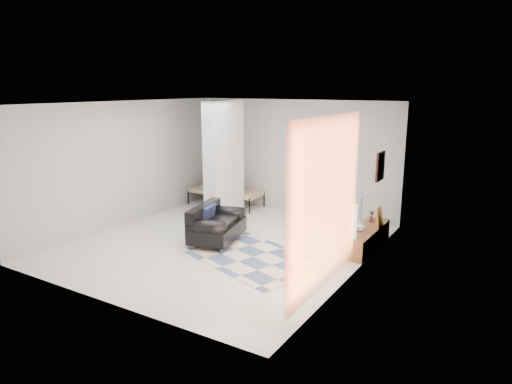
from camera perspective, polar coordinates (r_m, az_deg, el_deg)
The scene contains 17 objects.
floor at distance 9.31m, azimuth -4.02°, elevation -6.47°, with size 6.00×6.00×0.00m, color silver.
ceiling at distance 8.78m, azimuth -4.32°, elevation 11.01°, with size 6.00×6.00×0.00m, color white.
wall_back at distance 11.48m, azimuth 4.54°, elevation 4.46°, with size 6.00×6.00×0.00m, color #B3B6B7.
wall_front at distance 6.79m, azimuth -18.96°, elevation -2.25°, with size 6.00×6.00×0.00m, color #B3B6B7.
wall_left at distance 10.75m, azimuth -16.23°, elevation 3.39°, with size 6.00×6.00×0.00m, color #B3B6B7.
wall_right at distance 7.72m, azimuth 12.75°, elevation -0.06°, with size 6.00×6.00×0.00m, color #B3B6B7.
partition_column at distance 10.86m, azimuth -4.02°, elevation 3.97°, with size 0.35×1.20×2.80m, color silver.
hallway_door at distance 12.58m, azimuth -4.15°, elevation 3.47°, with size 0.85×0.06×2.04m, color white.
curtain at distance 6.68m, azimuth 8.94°, elevation -1.48°, with size 2.55×2.55×0.00m, color #FF7E43.
wall_art at distance 8.86m, azimuth 15.27°, elevation 3.12°, with size 0.04×0.45×0.55m, color #341A0E.
media_console at distance 9.26m, azimuth 13.55°, elevation -5.59°, with size 0.45×1.76×0.80m.
loveseat at distance 9.34m, azimuth -5.17°, elevation -4.08°, with size 1.09×1.51×0.76m.
daybed at distance 12.16m, azimuth -3.85°, elevation 0.22°, with size 1.96×0.91×0.77m.
area_rug at distance 8.58m, azimuth -0.37°, elevation -8.14°, with size 2.55×1.70×0.01m, color beige.
cylinder_lamp at distance 8.47m, azimuth 12.12°, elevation -3.62°, with size 0.12×0.12×0.64m, color white.
bronze_figurine at distance 9.63m, azimuth 14.25°, elevation -3.00°, with size 0.11×0.11×0.22m, color #311D16, non-canonical shape.
vase at distance 8.99m, azimuth 12.91°, elevation -4.17°, with size 0.18×0.18×0.19m, color silver.
Camera 1 is at (5.10, -7.15, 3.11)m, focal length 32.00 mm.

